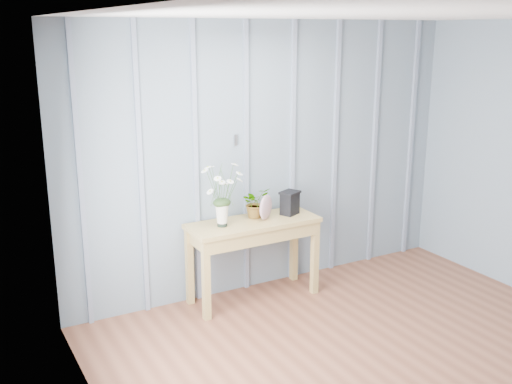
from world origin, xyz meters
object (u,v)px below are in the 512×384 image
sideboard (253,233)px  carved_box (290,203)px  felt_disc_vessel (266,207)px  daisy_vase (222,188)px

sideboard → carved_box: carved_box is taller
felt_disc_vessel → sideboard: bearing=136.5°
daisy_vase → felt_disc_vessel: size_ratio=2.41×
sideboard → carved_box: bearing=1.6°
daisy_vase → sideboard: bearing=-0.1°
sideboard → felt_disc_vessel: 0.26m
felt_disc_vessel → carved_box: felt_disc_vessel is taller
felt_disc_vessel → carved_box: 0.27m
daisy_vase → felt_disc_vessel: 0.49m
daisy_vase → felt_disc_vessel: daisy_vase is taller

